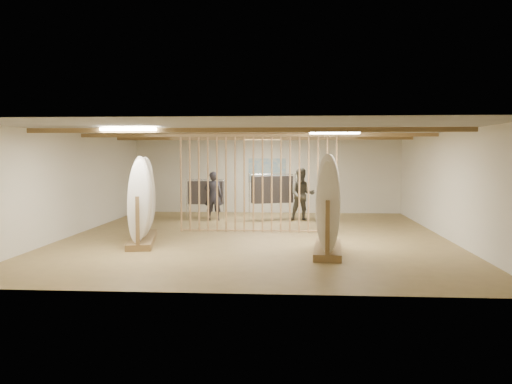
# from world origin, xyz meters

# --- Properties ---
(floor) EXTENTS (12.00, 12.00, 0.00)m
(floor) POSITION_xyz_m (0.00, 0.00, 0.00)
(floor) COLOR olive
(floor) RESTS_ON ground
(ceiling) EXTENTS (12.00, 12.00, 0.00)m
(ceiling) POSITION_xyz_m (0.00, 0.00, 2.80)
(ceiling) COLOR gray
(ceiling) RESTS_ON ground
(wall_back) EXTENTS (12.00, 0.00, 12.00)m
(wall_back) POSITION_xyz_m (0.00, 6.00, 1.40)
(wall_back) COLOR silver
(wall_back) RESTS_ON ground
(wall_front) EXTENTS (12.00, 0.00, 12.00)m
(wall_front) POSITION_xyz_m (0.00, -6.00, 1.40)
(wall_front) COLOR silver
(wall_front) RESTS_ON ground
(wall_left) EXTENTS (0.00, 12.00, 12.00)m
(wall_left) POSITION_xyz_m (-5.00, 0.00, 1.40)
(wall_left) COLOR silver
(wall_left) RESTS_ON ground
(wall_right) EXTENTS (0.00, 12.00, 12.00)m
(wall_right) POSITION_xyz_m (5.00, 0.00, 1.40)
(wall_right) COLOR silver
(wall_right) RESTS_ON ground
(ceiling_slats) EXTENTS (9.50, 6.12, 0.10)m
(ceiling_slats) POSITION_xyz_m (0.00, 0.00, 2.72)
(ceiling_slats) COLOR olive
(ceiling_slats) RESTS_ON ground
(light_panels) EXTENTS (1.20, 0.35, 0.06)m
(light_panels) POSITION_xyz_m (0.00, 0.00, 2.74)
(light_panels) COLOR white
(light_panels) RESTS_ON ground
(bamboo_partition) EXTENTS (4.45, 0.05, 2.78)m
(bamboo_partition) POSITION_xyz_m (0.00, 0.80, 1.40)
(bamboo_partition) COLOR tan
(bamboo_partition) RESTS_ON ground
(poster) EXTENTS (1.40, 0.03, 0.90)m
(poster) POSITION_xyz_m (0.00, 5.98, 1.60)
(poster) COLOR teal
(poster) RESTS_ON ground
(rack_left) EXTENTS (1.07, 2.67, 2.10)m
(rack_left) POSITION_xyz_m (-2.76, -1.23, 0.72)
(rack_left) COLOR olive
(rack_left) RESTS_ON floor
(rack_right) EXTENTS (0.75, 2.27, 2.13)m
(rack_right) POSITION_xyz_m (1.78, -2.35, 0.73)
(rack_right) COLOR olive
(rack_right) RESTS_ON floor
(clothing_rack_a) EXTENTS (1.29, 0.35, 1.39)m
(clothing_rack_a) POSITION_xyz_m (-1.99, 3.89, 0.90)
(clothing_rack_a) COLOR silver
(clothing_rack_a) RESTS_ON floor
(clothing_rack_b) EXTENTS (1.41, 0.88, 1.59)m
(clothing_rack_b) POSITION_xyz_m (0.29, 3.66, 1.03)
(clothing_rack_b) COLOR silver
(clothing_rack_b) RESTS_ON floor
(shopper_a) EXTENTS (0.70, 0.49, 1.86)m
(shopper_a) POSITION_xyz_m (-1.67, 3.43, 0.93)
(shopper_a) COLOR #222128
(shopper_a) RESTS_ON floor
(shopper_b) EXTENTS (1.01, 0.81, 1.98)m
(shopper_b) POSITION_xyz_m (1.29, 3.52, 0.99)
(shopper_b) COLOR #3F3C30
(shopper_b) RESTS_ON floor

